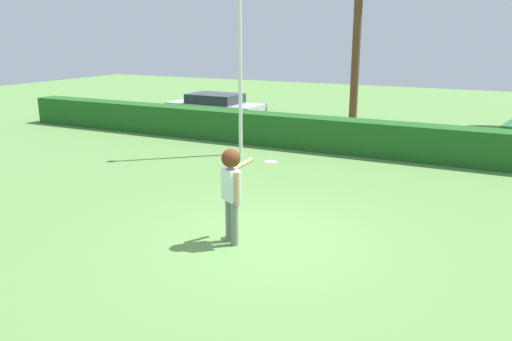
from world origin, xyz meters
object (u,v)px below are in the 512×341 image
(frisbee, at_px, (271,162))
(lamppost, at_px, (240,32))
(parked_car_silver, at_px, (215,107))
(person, at_px, (232,184))

(frisbee, xyz_separation_m, lamppost, (-3.68, 5.68, 2.34))
(parked_car_silver, bearing_deg, lamppost, -51.52)
(person, height_order, frisbee, person)
(frisbee, xyz_separation_m, parked_car_silver, (-7.50, 10.48, -0.76))
(lamppost, distance_m, parked_car_silver, 6.87)
(person, relative_size, frisbee, 8.04)
(frisbee, height_order, lamppost, lamppost)
(person, xyz_separation_m, parked_car_silver, (-7.04, 11.16, -0.46))
(frisbee, relative_size, parked_car_silver, 0.05)
(person, bearing_deg, lamppost, 116.89)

